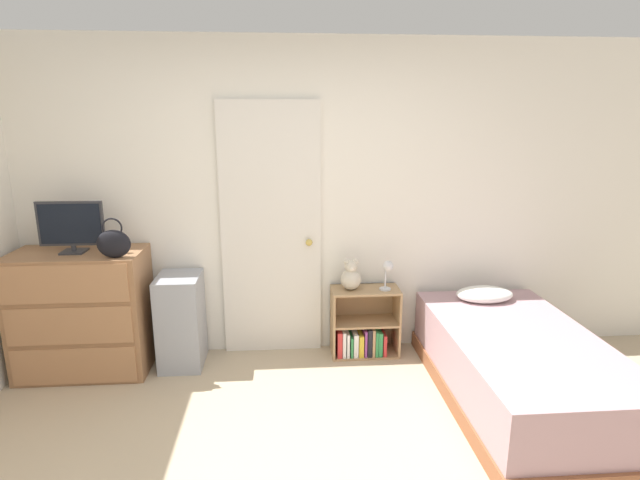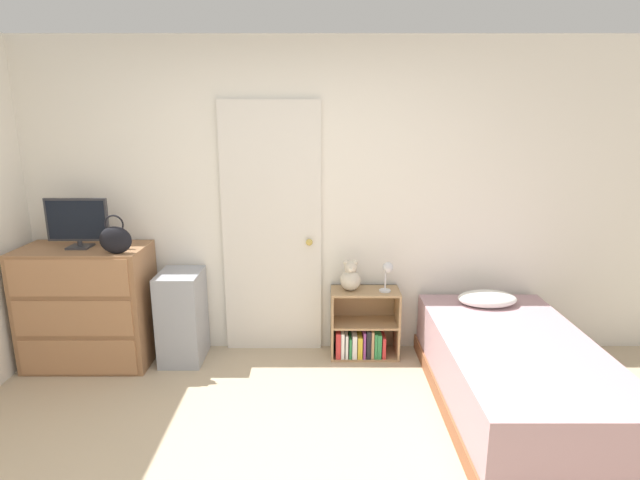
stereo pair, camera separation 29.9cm
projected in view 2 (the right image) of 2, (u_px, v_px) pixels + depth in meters
wall_back at (288, 201)px, 4.07m from camera, size 10.00×0.06×2.55m
door_closed at (274, 231)px, 4.08m from camera, size 0.81×0.09×2.07m
dresser at (90, 306)px, 3.97m from camera, size 0.96×0.52×0.96m
tv at (79, 222)px, 3.80m from camera, size 0.47×0.16×0.39m
handbag at (117, 239)px, 3.66m from camera, size 0.24×0.09×0.29m
storage_bin at (184, 316)px, 4.04m from camera, size 0.33×0.42×0.74m
bookshelf at (364, 331)px, 4.14m from camera, size 0.56×0.28×0.57m
teddy_bear at (352, 277)px, 4.03m from camera, size 0.17×0.17×0.26m
desk_lamp at (389, 271)px, 3.97m from camera, size 0.11×0.10×0.25m
bed at (517, 375)px, 3.37m from camera, size 1.02×1.87×0.60m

